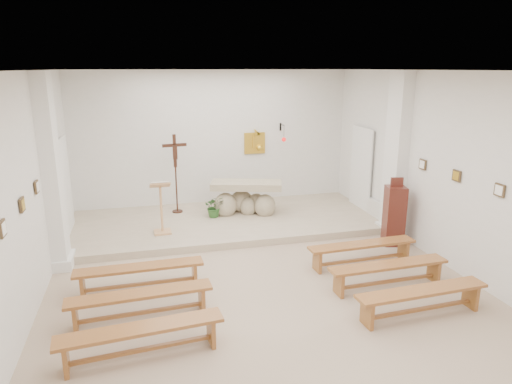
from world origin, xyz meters
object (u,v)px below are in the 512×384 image
object	(u,v)px
bench_right_second	(388,270)
bench_left_third	(141,335)
crucifix_stand	(176,168)
bench_left_second	(140,299)
lectern	(161,207)
bench_left_front	(140,272)
bench_right_front	(362,249)
bench_right_third	(422,296)
altar	(246,200)
donation_pedestal	(394,215)

from	to	relation	value
bench_right_second	bench_left_third	xyz separation A→B (m)	(-3.97, -0.93, 0.00)
crucifix_stand	bench_left_second	world-z (taller)	crucifix_stand
lectern	bench_left_front	xyz separation A→B (m)	(-0.49, -2.25, -0.40)
bench_right_front	bench_left_second	xyz separation A→B (m)	(-3.97, -0.93, 0.00)
bench_left_third	bench_right_third	xyz separation A→B (m)	(3.97, 0.00, 0.00)
lectern	bench_left_third	world-z (taller)	lectern
altar	bench_right_second	bearing A→B (deg)	-53.56
bench_right_front	bench_right_third	size ratio (longest dim) A/B	1.00
lectern	bench_left_third	distance (m)	4.16
bench_left_second	bench_right_second	world-z (taller)	same
bench_right_front	bench_right_third	xyz separation A→B (m)	(0.00, -1.86, 0.00)
bench_left_front	bench_left_third	bearing A→B (deg)	-90.96
bench_left_front	bench_right_second	distance (m)	4.08
bench_right_front	bench_left_third	world-z (taller)	same
crucifix_stand	bench_right_third	xyz separation A→B (m)	(3.04, -5.50, -0.92)
lectern	bench_left_third	size ratio (longest dim) A/B	0.56
crucifix_stand	bench_right_front	bearing A→B (deg)	-57.91
altar	lectern	bearing A→B (deg)	-139.39
crucifix_stand	donation_pedestal	xyz separation A→B (m)	(4.16, -2.84, -0.62)
bench_left_second	bench_right_second	bearing A→B (deg)	-3.20
bench_left_front	crucifix_stand	bearing A→B (deg)	74.76
altar	bench_left_third	xyz separation A→B (m)	(-2.51, -5.00, -0.15)
lectern	bench_right_front	size ratio (longest dim) A/B	0.56
donation_pedestal	bench_left_third	world-z (taller)	donation_pedestal
altar	crucifix_stand	xyz separation A→B (m)	(-1.58, 0.50, 0.77)
donation_pedestal	bench_left_front	xyz separation A→B (m)	(-5.08, -0.81, -0.30)
altar	bench_right_third	xyz separation A→B (m)	(1.46, -5.00, -0.15)
bench_left_front	bench_right_third	distance (m)	4.38
bench_left_second	bench_right_second	size ratio (longest dim) A/B	1.00
crucifix_stand	bench_right_front	world-z (taller)	crucifix_stand
bench_left_second	bench_right_third	size ratio (longest dim) A/B	1.00
altar	bench_left_third	world-z (taller)	altar
lectern	bench_right_second	xyz separation A→B (m)	(3.48, -3.18, -0.40)
donation_pedestal	bench_left_third	bearing A→B (deg)	-139.01
bench_left_third	lectern	bearing A→B (deg)	78.08
bench_left_third	bench_right_third	bearing A→B (deg)	-5.12
bench_right_front	bench_right_third	world-z (taller)	same
donation_pedestal	crucifix_stand	bearing A→B (deg)	159.01
bench_left_front	bench_left_third	distance (m)	1.86
donation_pedestal	bench_right_third	xyz separation A→B (m)	(-1.12, -2.67, -0.30)
altar	bench_right_third	distance (m)	5.21
bench_left_front	bench_right_third	bearing A→B (deg)	-26.07
bench_left_front	bench_left_third	world-z (taller)	same
donation_pedestal	bench_left_second	distance (m)	5.38
bench_right_third	bench_right_second	bearing A→B (deg)	87.29
lectern	donation_pedestal	size ratio (longest dim) A/B	0.82
lectern	bench_right_front	xyz separation A→B (m)	(3.48, -2.25, -0.40)
crucifix_stand	lectern	bearing A→B (deg)	-115.18
lectern	bench_left_second	xyz separation A→B (m)	(-0.49, -3.18, -0.40)
crucifix_stand	bench_right_third	bearing A→B (deg)	-68.84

